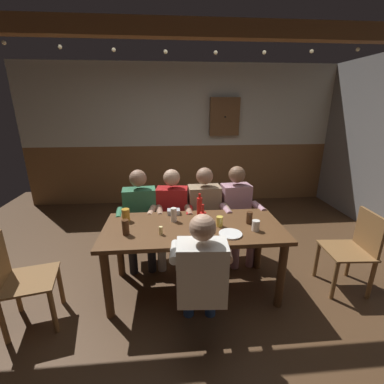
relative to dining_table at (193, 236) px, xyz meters
name	(u,v)px	position (x,y,z in m)	size (l,w,h in m)	color
ground_plane	(193,282)	(0.00, 0.10, -0.64)	(7.14, 7.14, 0.00)	#4C331E
back_wall_upper	(180,106)	(0.00, 2.84, 1.26)	(5.95, 0.12, 1.50)	beige
back_wall_wainscot	(181,174)	(0.00, 2.84, -0.06)	(5.95, 0.12, 1.16)	brown
ceiling_beam	(190,29)	(0.00, 0.34, 1.94)	(5.36, 0.14, 0.16)	brown
dining_table	(193,236)	(0.00, 0.00, 0.00)	(1.81, 0.81, 0.75)	brown
person_0	(140,213)	(-0.60, 0.63, 0.01)	(0.56, 0.54, 1.18)	#33724C
person_1	(172,212)	(-0.21, 0.63, 0.01)	(0.55, 0.54, 1.18)	#AD1919
person_2	(205,210)	(0.21, 0.64, 0.02)	(0.55, 0.54, 1.19)	#997F60
person_3	(237,209)	(0.62, 0.63, 0.02)	(0.52, 0.54, 1.20)	#B78493
person_4	(201,273)	(0.01, -0.64, 0.01)	(0.54, 0.54, 1.18)	silver
chair_empty_near_right	(18,279)	(-1.57, -0.35, -0.17)	(0.52, 0.52, 0.88)	brown
chair_empty_near_left	(354,248)	(1.70, -0.11, -0.17)	(0.47, 0.47, 0.88)	brown
table_candle	(161,231)	(-0.32, -0.15, 0.15)	(0.04, 0.04, 0.08)	#F9E08C
condiment_caddy	(174,212)	(-0.19, 0.34, 0.13)	(0.14, 0.10, 0.05)	#B2B7BC
plate_0	(230,234)	(0.33, -0.21, 0.12)	(0.22, 0.22, 0.01)	white
bottle_0	(200,206)	(0.10, 0.31, 0.21)	(0.06, 0.06, 0.24)	red
bottle_1	(203,220)	(0.09, -0.04, 0.20)	(0.07, 0.07, 0.25)	red
pint_glass_0	(256,226)	(0.59, -0.15, 0.16)	(0.07, 0.07, 0.10)	white
pint_glass_1	(174,215)	(-0.19, 0.14, 0.18)	(0.06, 0.06, 0.15)	white
pint_glass_2	(126,215)	(-0.70, 0.19, 0.18)	(0.08, 0.08, 0.13)	gold
pint_glass_3	(126,227)	(-0.65, -0.12, 0.18)	(0.07, 0.07, 0.15)	#4C2D19
pint_glass_4	(249,218)	(0.58, 0.02, 0.17)	(0.06, 0.06, 0.13)	#4C2D19
pint_glass_5	(220,221)	(0.26, -0.02, 0.16)	(0.07, 0.07, 0.11)	#E5C64C
wall_dart_cabinet	(224,117)	(0.84, 2.71, 1.06)	(0.56, 0.15, 0.70)	brown
string_lights	(191,48)	(0.00, 0.29, 1.77)	(4.20, 0.04, 0.12)	#F9EAB2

